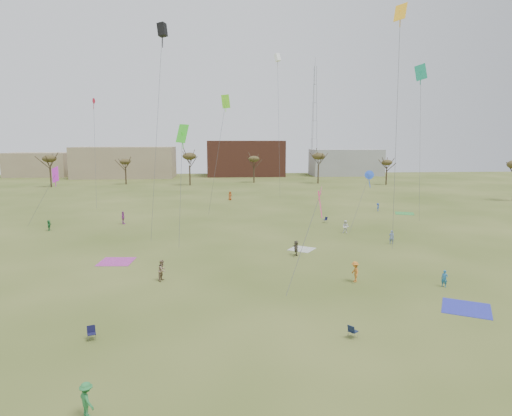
{
  "coord_description": "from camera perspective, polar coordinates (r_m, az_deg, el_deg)",
  "views": [
    {
      "loc": [
        -3.51,
        -31.59,
        12.4
      ],
      "look_at": [
        0.0,
        12.0,
        5.5
      ],
      "focal_mm": 30.54,
      "sensor_mm": 36.0,
      "label": 1
    }
  ],
  "objects": [
    {
      "name": "building_grey",
      "position": [
        155.99,
        11.66,
        5.88
      ],
      "size": [
        24.0,
        12.0,
        9.0
      ],
      "primitive_type": "cube",
      "color": "gray",
      "rests_on": "ground"
    },
    {
      "name": "camp_chair_left",
      "position": [
        30.12,
        -20.72,
        -15.41
      ],
      "size": [
        0.66,
        0.68,
        0.87
      ],
      "rotation": [
        0.0,
        0.0,
        0.35
      ],
      "color": "#121334",
      "rests_on": "ground"
    },
    {
      "name": "flyer_near_center",
      "position": [
        22.72,
        -21.3,
        -22.34
      ],
      "size": [
        1.15,
        1.19,
        1.64
      ],
      "primitive_type": "imported",
      "rotation": [
        0.0,
        0.0,
        2.29
      ],
      "color": "#287A3C",
      "rests_on": "ground"
    },
    {
      "name": "flyer_mid_c",
      "position": [
        54.68,
        17.33,
        -3.66
      ],
      "size": [
        0.67,
        0.51,
        1.67
      ],
      "primitive_type": "imported",
      "rotation": [
        0.0,
        0.0,
        2.94
      ],
      "color": "#6981AF",
      "rests_on": "ground"
    },
    {
      "name": "building_tan_west",
      "position": [
        165.65,
        -26.5,
        5.12
      ],
      "size": [
        20.0,
        12.0,
        8.0
      ],
      "primitive_type": "cube",
      "color": "#937F60",
      "rests_on": "ground"
    },
    {
      "name": "tree_line",
      "position": [
        110.84,
        -4.28,
        6.19
      ],
      "size": [
        117.44,
        49.32,
        8.91
      ],
      "color": "#3A2B1E",
      "rests_on": "ground"
    },
    {
      "name": "blanket_olive",
      "position": [
        77.86,
        18.88,
        -0.68
      ],
      "size": [
        3.87,
        3.87,
        0.03
      ],
      "primitive_type": "cube",
      "rotation": [
        0.0,
        0.0,
        1.21
      ],
      "color": "green",
      "rests_on": "ground"
    },
    {
      "name": "blanket_plum",
      "position": [
        47.17,
        -17.82,
        -6.71
      ],
      "size": [
        3.54,
        3.54,
        0.03
      ],
      "primitive_type": "cube",
      "rotation": [
        0.0,
        0.0,
        3.07
      ],
      "color": "#AF369C",
      "rests_on": "ground"
    },
    {
      "name": "blanket_cream",
      "position": [
        50.18,
        6.02,
        -5.39
      ],
      "size": [
        3.56,
        3.56,
        0.03
      ],
      "primitive_type": "cube",
      "rotation": [
        0.0,
        0.0,
        2.54
      ],
      "color": "beige",
      "rests_on": "ground"
    },
    {
      "name": "spectator_mid_d",
      "position": [
        67.27,
        -17.01,
        -1.23
      ],
      "size": [
        0.53,
        1.14,
        1.9
      ],
      "primitive_type": "imported",
      "rotation": [
        0.0,
        0.0,
        1.51
      ],
      "color": "#AC47A7",
      "rests_on": "ground"
    },
    {
      "name": "camp_chair_right",
      "position": [
        66.37,
        9.04,
        -1.69
      ],
      "size": [
        0.72,
        0.7,
        0.87
      ],
      "rotation": [
        0.0,
        0.0,
        5.22
      ],
      "color": "#15173B",
      "rests_on": "ground"
    },
    {
      "name": "flyer_near_right",
      "position": [
        40.67,
        23.45,
        -8.47
      ],
      "size": [
        0.63,
        0.62,
        1.46
      ],
      "primitive_type": "imported",
      "rotation": [
        0.0,
        0.0,
        5.52
      ],
      "color": "#22689F",
      "rests_on": "ground"
    },
    {
      "name": "building_brick",
      "position": [
        151.96,
        -1.4,
        6.55
      ],
      "size": [
        26.0,
        16.0,
        12.0
      ],
      "primitive_type": "cube",
      "color": "brown",
      "rests_on": "ground"
    },
    {
      "name": "spectator_mid_e",
      "position": [
        59.33,
        11.66,
        -2.43
      ],
      "size": [
        1.06,
        0.98,
        1.74
      ],
      "primitive_type": "imported",
      "rotation": [
        0.0,
        0.0,
        5.78
      ],
      "color": "white",
      "rests_on": "ground"
    },
    {
      "name": "flyer_far_c",
      "position": [
        78.94,
        15.66,
        0.11
      ],
      "size": [
        0.94,
        1.04,
        1.4
      ],
      "primitive_type": "imported",
      "rotation": [
        0.0,
        0.0,
        4.11
      ],
      "color": "#21419B",
      "rests_on": "ground"
    },
    {
      "name": "spectator_fore_b",
      "position": [
        39.81,
        -12.17,
        -7.98
      ],
      "size": [
        0.97,
        1.09,
        1.87
      ],
      "primitive_type": "imported",
      "rotation": [
        0.0,
        0.0,
        1.24
      ],
      "color": "#8C7259",
      "rests_on": "ground"
    },
    {
      "name": "flyer_far_a",
      "position": [
        66.35,
        -25.48,
        -2.05
      ],
      "size": [
        0.6,
        1.39,
        1.45
      ],
      "primitive_type": "imported",
      "rotation": [
        0.0,
        0.0,
        1.7
      ],
      "color": "#2A7F3F",
      "rests_on": "ground"
    },
    {
      "name": "ground",
      "position": [
        34.12,
        1.66,
        -12.35
      ],
      "size": [
        260.0,
        260.0,
        0.0
      ],
      "primitive_type": "plane",
      "color": "#394B17",
      "rests_on": "ground"
    },
    {
      "name": "flyer_far_b",
      "position": [
        90.07,
        -3.41,
        1.62
      ],
      "size": [
        1.05,
        0.91,
        1.82
      ],
      "primitive_type": "imported",
      "rotation": [
        0.0,
        0.0,
        0.46
      ],
      "color": "#A74B1C",
      "rests_on": "ground"
    },
    {
      "name": "building_tan",
      "position": [
        150.12,
        -16.79,
        5.76
      ],
      "size": [
        32.0,
        14.0,
        10.0
      ],
      "primitive_type": "cube",
      "color": "#937F60",
      "rests_on": "ground"
    },
    {
      "name": "kites_aloft",
      "position": [
        61.21,
        -2.75,
        16.6
      ],
      "size": [
        58.73,
        65.67,
        27.82
      ],
      "color": "red",
      "rests_on": "ground"
    },
    {
      "name": "spectator_fore_c",
      "position": [
        47.28,
        5.26,
        -5.24
      ],
      "size": [
        0.52,
        1.54,
        1.65
      ],
      "primitive_type": "imported",
      "rotation": [
        0.0,
        0.0,
        4.69
      ],
      "color": "#4E4738",
      "rests_on": "ground"
    },
    {
      "name": "radio_tower",
      "position": [
        160.28,
        7.62,
        11.32
      ],
      "size": [
        1.51,
        1.72,
        41.0
      ],
      "color": "#9EA3A8",
      "rests_on": "ground"
    },
    {
      "name": "blanket_blue",
      "position": [
        36.62,
        25.84,
        -11.75
      ],
      "size": [
        4.53,
        4.53,
        0.03
      ],
      "primitive_type": "cube",
      "rotation": [
        0.0,
        0.0,
        1.06
      ],
      "color": "#2930B5",
      "rests_on": "ground"
    },
    {
      "name": "flyer_mid_b",
      "position": [
        39.55,
        12.84,
        -8.14
      ],
      "size": [
        0.72,
        1.21,
        1.84
      ],
      "primitive_type": "imported",
      "rotation": [
        0.0,
        0.0,
        4.74
      ],
      "color": "#C87325",
      "rests_on": "ground"
    },
    {
      "name": "camp_chair_center",
      "position": [
        29.26,
        12.57,
        -15.78
      ],
      "size": [
        0.74,
        0.73,
        0.87
      ],
      "rotation": [
        0.0,
        0.0,
        2.24
      ],
      "color": "#151F3A",
      "rests_on": "ground"
    }
  ]
}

